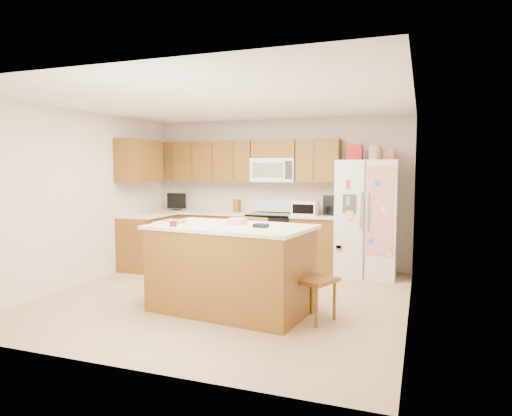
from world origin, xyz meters
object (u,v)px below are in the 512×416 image
at_px(stove, 272,240).
at_px(windsor_chair_back, 260,258).
at_px(refrigerator, 367,217).
at_px(windsor_chair_left, 166,263).
at_px(windsor_chair_right, 312,278).
at_px(island, 231,268).

xyz_separation_m(stove, windsor_chair_back, (0.39, -1.70, 0.02)).
relative_size(stove, refrigerator, 0.55).
bearing_deg(windsor_chair_back, windsor_chair_left, -147.60).
bearing_deg(windsor_chair_right, island, 179.41).
height_order(refrigerator, windsor_chair_back, refrigerator).
distance_m(refrigerator, windsor_chair_left, 3.21).
relative_size(stove, windsor_chair_left, 1.11).
bearing_deg(windsor_chair_back, island, -98.43).
height_order(stove, windsor_chair_left, stove).
bearing_deg(stove, windsor_chair_left, -105.24).
relative_size(windsor_chair_left, windsor_chair_right, 1.03).
xyz_separation_m(stove, windsor_chair_right, (1.26, -2.44, -0.01)).
bearing_deg(windsor_chair_right, windsor_chair_left, 177.35).
xyz_separation_m(stove, refrigerator, (1.57, -0.06, 0.45)).
distance_m(island, windsor_chair_right, 0.98).
xyz_separation_m(island, windsor_chair_back, (0.11, 0.73, -0.01)).
distance_m(windsor_chair_left, windsor_chair_right, 1.90).
relative_size(island, windsor_chair_left, 1.93).
bearing_deg(stove, windsor_chair_back, -77.13).
bearing_deg(island, stove, 96.57).
height_order(refrigerator, windsor_chair_left, refrigerator).
relative_size(refrigerator, windsor_chair_right, 2.07).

